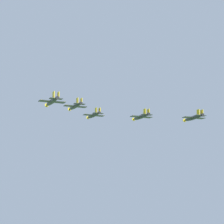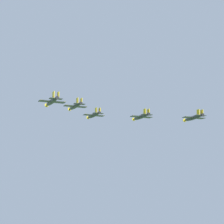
% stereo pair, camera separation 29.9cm
% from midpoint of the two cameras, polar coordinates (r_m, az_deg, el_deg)
% --- Properties ---
extents(jet_lead, '(9.96, 15.67, 3.33)m').
position_cam_midpoint_polar(jet_lead, '(220.34, -2.24, -0.37)').
color(jet_lead, '#2D3338').
extents(jet_left_wingman, '(9.77, 15.36, 3.26)m').
position_cam_midpoint_polar(jet_left_wingman, '(198.96, -4.41, 0.67)').
color(jet_left_wingman, '#2D3338').
extents(jet_right_wingman, '(10.01, 15.74, 3.35)m').
position_cam_midpoint_polar(jet_right_wingman, '(210.09, 3.31, -0.55)').
color(jet_right_wingman, '#2D3338').
extents(jet_left_outer, '(10.06, 15.73, 3.36)m').
position_cam_midpoint_polar(jet_left_outer, '(177.49, -7.11, 1.22)').
color(jet_left_outer, '#2D3338').
extents(jet_right_outer, '(9.84, 15.39, 3.28)m').
position_cam_midpoint_polar(jet_right_outer, '(202.06, 9.38, -0.66)').
color(jet_right_outer, '#2D3338').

